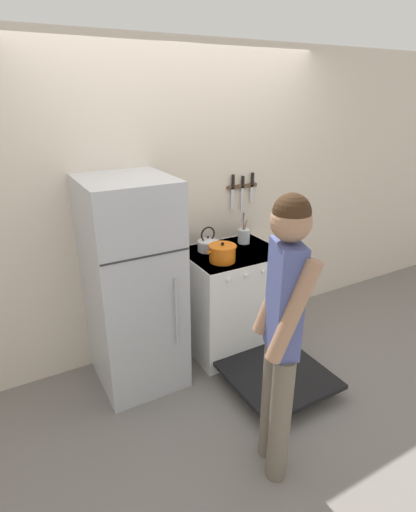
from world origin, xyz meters
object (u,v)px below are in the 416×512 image
(stove_range, at_px, (234,302))
(dutch_oven_pot, at_px, (222,253))
(utensil_jar, at_px, (244,235))
(refrigerator, at_px, (133,286))
(person, at_px, (282,329))
(tea_kettle, at_px, (208,244))

(stove_range, distance_m, dutch_oven_pot, 0.57)
(stove_range, bearing_deg, utensil_jar, 40.99)
(refrigerator, relative_size, stove_range, 1.18)
(person, bearing_deg, stove_range, -0.62)
(person, bearing_deg, tea_kettle, 8.39)
(utensil_jar, bearing_deg, person, -116.11)
(stove_range, xyz_separation_m, tea_kettle, (-0.17, 0.17, 0.52))
(stove_range, xyz_separation_m, person, (-0.47, -1.18, 0.53))
(refrigerator, height_order, utensil_jar, refrigerator)
(tea_kettle, bearing_deg, dutch_oven_pot, -93.18)
(refrigerator, bearing_deg, stove_range, -1.69)
(refrigerator, distance_m, utensil_jar, 1.11)
(stove_range, distance_m, utensil_jar, 0.59)
(utensil_jar, bearing_deg, tea_kettle, -178.96)
(tea_kettle, bearing_deg, utensil_jar, 1.04)
(utensil_jar, xyz_separation_m, person, (-0.67, -1.36, -0.00))
(dutch_oven_pot, bearing_deg, tea_kettle, 86.82)
(refrigerator, height_order, person, person)
(dutch_oven_pot, xyz_separation_m, tea_kettle, (0.01, 0.26, -0.01))
(stove_range, height_order, dutch_oven_pot, dutch_oven_pot)
(person, bearing_deg, utensil_jar, -5.28)
(refrigerator, relative_size, dutch_oven_pot, 6.22)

